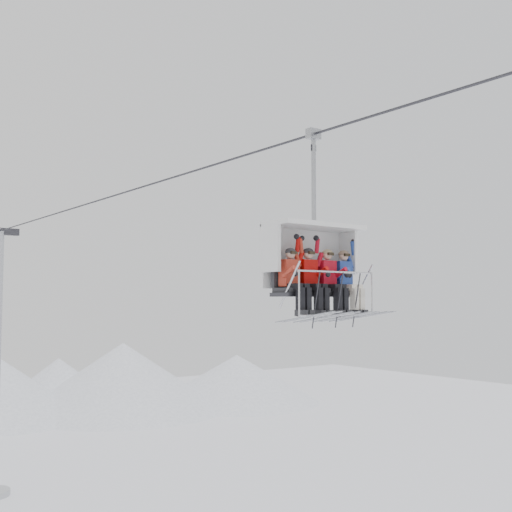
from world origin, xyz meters
TOP-DOWN VIEW (x-y plane):
  - haul_cable at (0.00, 0.00)m, footprint 0.06×50.00m
  - chairlift_carrier at (0.00, -1.93)m, footprint 2.22×1.17m
  - skier_far_left at (-0.74, -2.24)m, footprint 0.37×1.69m
  - skier_center_left at (-0.25, -2.23)m, footprint 0.38×1.69m
  - skier_center_right at (0.29, -2.23)m, footprint 0.38×1.69m
  - skier_far_right at (0.77, -2.23)m, footprint 0.38×1.69m

SIDE VIEW (x-z plane):
  - skier_far_left at x=-0.74m, z-range 9.42..10.92m
  - skier_center_left at x=-0.25m, z-range 9.42..10.95m
  - skier_center_right at x=0.29m, z-range 9.42..10.95m
  - skier_far_right at x=0.77m, z-range 9.42..10.95m
  - chairlift_carrier at x=0.00m, z-range 8.65..12.63m
  - haul_cable at x=0.00m, z-range 13.27..13.33m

